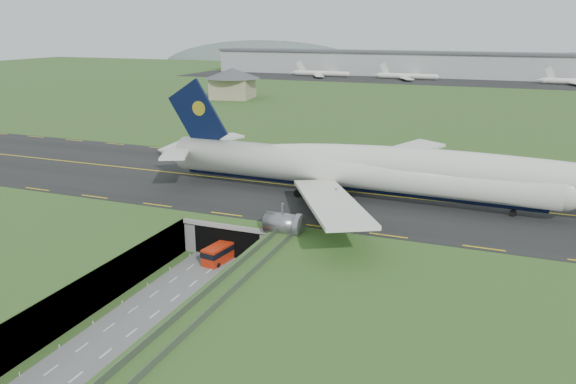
% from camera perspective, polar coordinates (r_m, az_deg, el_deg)
% --- Properties ---
extents(ground, '(900.00, 900.00, 0.00)m').
position_cam_1_polar(ground, '(88.55, -8.60, -8.52)').
color(ground, '#395B24').
rests_on(ground, ground).
extents(airfield_deck, '(800.00, 800.00, 6.00)m').
position_cam_1_polar(airfield_deck, '(87.33, -8.68, -6.73)').
color(airfield_deck, gray).
rests_on(airfield_deck, ground).
extents(trench_road, '(12.00, 75.00, 0.20)m').
position_cam_1_polar(trench_road, '(82.80, -11.21, -10.44)').
color(trench_road, slate).
rests_on(trench_road, ground).
extents(taxiway, '(800.00, 44.00, 0.18)m').
position_cam_1_polar(taxiway, '(114.32, -0.52, 0.74)').
color(taxiway, black).
rests_on(taxiway, airfield_deck).
extents(tunnel_portal, '(17.00, 22.30, 6.00)m').
position_cam_1_polar(tunnel_portal, '(100.95, -3.98, -3.11)').
color(tunnel_portal, gray).
rests_on(tunnel_portal, ground).
extents(guideway, '(3.00, 53.00, 7.05)m').
position_cam_1_polar(guideway, '(66.46, -8.71, -12.36)').
color(guideway, '#A8A8A3').
rests_on(guideway, ground).
extents(jumbo_jet, '(104.90, 65.57, 21.70)m').
position_cam_1_polar(jumbo_jet, '(103.37, 10.29, 2.07)').
color(jumbo_jet, silver).
rests_on(jumbo_jet, ground).
extents(shuttle_tram, '(3.67, 7.41, 2.91)m').
position_cam_1_polar(shuttle_tram, '(92.90, -6.89, -6.13)').
color(shuttle_tram, red).
rests_on(shuttle_tram, ground).
extents(service_building, '(27.90, 27.90, 13.38)m').
position_cam_1_polar(service_building, '(253.24, -5.65, 11.20)').
color(service_building, tan).
rests_on(service_building, ground).
extents(cargo_terminal, '(320.00, 67.00, 15.60)m').
position_cam_1_polar(cargo_terminal, '(371.44, 15.38, 12.40)').
color(cargo_terminal, '#B2B2B2').
rests_on(cargo_terminal, ground).
extents(distant_hills, '(700.00, 91.00, 60.00)m').
position_cam_1_polar(distant_hills, '(501.24, 24.43, 10.40)').
color(distant_hills, slate).
rests_on(distant_hills, ground).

